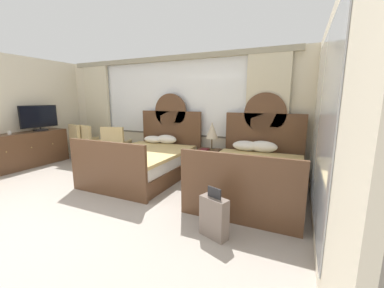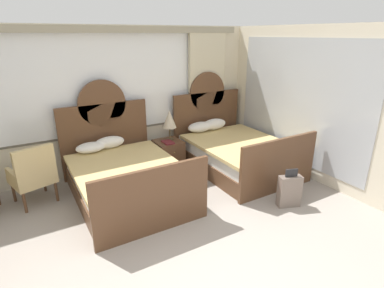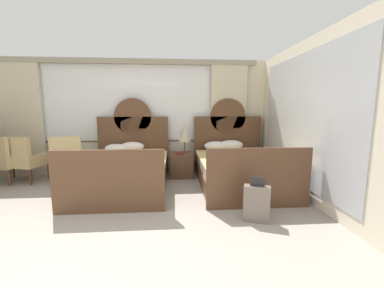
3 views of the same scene
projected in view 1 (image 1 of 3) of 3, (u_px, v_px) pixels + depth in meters
ground_plane at (27, 231)px, 2.98m from camera, size 24.00×24.00×0.00m
wall_back_window at (170, 108)px, 5.99m from camera, size 6.57×0.22×2.70m
wall_left at (0, 112)px, 5.46m from camera, size 0.07×4.27×2.70m
wall_right_mirror at (326, 125)px, 2.77m from camera, size 0.08×4.27×2.70m
bed_near_window at (147, 161)px, 5.08m from camera, size 1.63×2.27×1.79m
bed_near_mirror at (253, 174)px, 4.16m from camera, size 1.63×2.27×1.79m
nightstand_between_beds at (208, 162)px, 5.25m from camera, size 0.51×0.53×0.55m
table_lamp_on_nightstand at (212, 131)px, 5.15m from camera, size 0.27×0.27×0.61m
book_on_nightstand at (204, 150)px, 5.13m from camera, size 0.18×0.26×0.03m
dresser_minibar at (25, 150)px, 5.78m from camera, size 0.52×1.96×0.85m
tv_flatscreen at (39, 118)px, 5.99m from camera, size 0.20×0.95×0.65m
cup_on_dresser at (9, 133)px, 5.40m from camera, size 0.11×0.08×0.08m
armchair_by_window_left at (116, 145)px, 6.01m from camera, size 0.71×0.71×0.98m
armchair_by_window_centre at (91, 142)px, 6.36m from camera, size 0.71×0.71×0.98m
armchair_by_window_right at (81, 141)px, 6.51m from camera, size 0.73×0.73×0.98m
suitcase_on_floor at (214, 217)px, 2.83m from camera, size 0.38×0.26×0.63m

